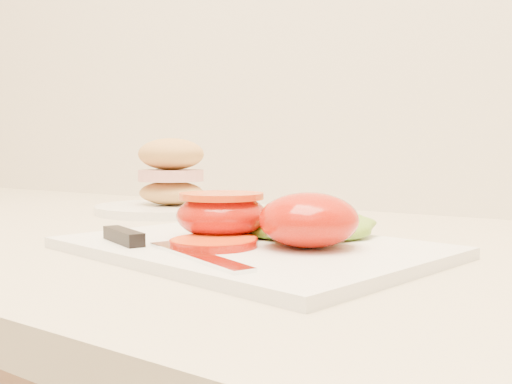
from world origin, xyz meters
The scene contains 9 objects.
cutting_board centered at (-0.47, 1.59, 0.94)m, with size 0.32×0.23×0.01m, color silver.
tomato_half_dome centered at (-0.41, 1.60, 0.96)m, with size 0.09×0.09×0.05m, color red.
tomato_half_cut centered at (-0.50, 1.60, 0.96)m, with size 0.09×0.09×0.04m.
tomato_slice_0 centered at (-0.48, 1.55, 0.94)m, with size 0.07×0.07×0.01m, color #DB5B0D.
tomato_slice_1 centered at (-0.48, 1.57, 0.94)m, with size 0.06×0.06×0.01m, color #DB5B0D.
lettuce_leaf_0 centered at (-0.47, 1.66, 0.95)m, with size 0.15×0.10×0.03m, color #84B22F.
lettuce_leaf_1 centered at (-0.43, 1.66, 0.95)m, with size 0.11×0.08×0.02m, color #84B22F.
knife centered at (-0.52, 1.52, 0.94)m, with size 0.21×0.07×0.01m.
sandwich_plate centered at (-0.77, 1.81, 0.97)m, with size 0.23×0.23×0.11m.
Camera 1 is at (-0.17, 1.18, 1.02)m, focal length 40.00 mm.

